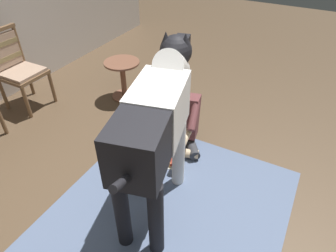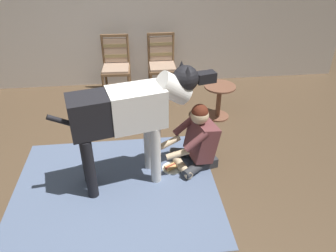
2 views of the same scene
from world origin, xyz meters
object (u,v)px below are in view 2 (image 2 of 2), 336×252
(dining_chair_left_of_pair, at_px, (116,62))
(hot_dog_on_plate, at_px, (172,167))
(round_side_table, at_px, (219,98))
(person_sitting_on_floor, at_px, (197,141))
(large_dog, at_px, (131,112))
(dining_chair_right_of_pair, at_px, (162,61))

(dining_chair_left_of_pair, height_order, hot_dog_on_plate, dining_chair_left_of_pair)
(hot_dog_on_plate, relative_size, round_side_table, 0.48)
(person_sitting_on_floor, bearing_deg, round_side_table, 63.65)
(dining_chair_left_of_pair, height_order, large_dog, large_dog)
(round_side_table, bearing_deg, person_sitting_on_floor, -116.35)
(person_sitting_on_floor, xyz_separation_m, round_side_table, (0.54, 1.09, -0.02))
(hot_dog_on_plate, xyz_separation_m, round_side_table, (0.84, 1.16, 0.29))
(hot_dog_on_plate, bearing_deg, large_dog, -166.47)
(dining_chair_left_of_pair, relative_size, hot_dog_on_plate, 3.97)
(dining_chair_right_of_pair, relative_size, large_dog, 0.57)
(dining_chair_left_of_pair, relative_size, dining_chair_right_of_pair, 1.00)
(person_sitting_on_floor, relative_size, large_dog, 0.47)
(round_side_table, bearing_deg, dining_chair_right_of_pair, 125.58)
(dining_chair_right_of_pair, bearing_deg, large_dog, -103.07)
(dining_chair_right_of_pair, relative_size, hot_dog_on_plate, 3.97)
(dining_chair_left_of_pair, distance_m, dining_chair_right_of_pair, 0.77)
(hot_dog_on_plate, bearing_deg, person_sitting_on_floor, 13.53)
(dining_chair_right_of_pair, distance_m, person_sitting_on_floor, 2.15)
(dining_chair_left_of_pair, bearing_deg, large_dog, -84.21)
(person_sitting_on_floor, distance_m, large_dog, 0.94)
(large_dog, relative_size, hot_dog_on_plate, 6.94)
(large_dog, bearing_deg, dining_chair_right_of_pair, 76.93)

